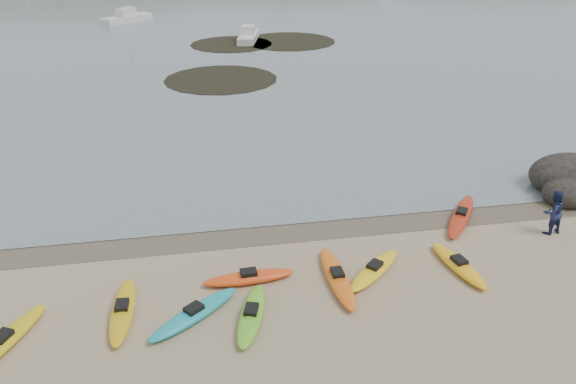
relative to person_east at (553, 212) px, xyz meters
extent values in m
plane|color=tan|center=(-10.06, 2.40, -0.92)|extent=(600.00, 600.00, 0.00)
plane|color=brown|center=(-10.06, 2.10, -0.91)|extent=(60.00, 60.00, 0.00)
ellipsoid|color=yellow|center=(-7.70, -1.53, -0.75)|extent=(2.78, 2.69, 0.34)
ellipsoid|color=#B72C12|center=(-2.95, 1.60, -0.75)|extent=(2.97, 3.72, 0.34)
ellipsoid|color=gold|center=(-16.18, -2.29, -0.75)|extent=(0.84, 3.50, 0.34)
ellipsoid|color=teal|center=(-13.97, -2.84, -0.75)|extent=(3.16, 2.73, 0.34)
ellipsoid|color=gold|center=(-19.47, -3.15, -0.75)|extent=(2.23, 3.54, 0.34)
ellipsoid|color=#6BC928|center=(-12.22, -3.21, -0.75)|extent=(1.57, 3.22, 0.34)
ellipsoid|color=#EF4914|center=(-12.08, -1.21, -0.75)|extent=(3.19, 0.89, 0.34)
ellipsoid|color=yellow|center=(-4.67, -1.77, -0.75)|extent=(1.22, 3.19, 0.34)
ellipsoid|color=orange|center=(-9.10, -1.75, -0.75)|extent=(0.73, 3.77, 0.34)
imported|color=#1B234F|center=(0.00, 0.00, 0.00)|extent=(0.99, 0.82, 1.83)
ellipsoid|color=black|center=(3.27, 3.57, -0.63)|extent=(3.82, 2.97, 1.91)
ellipsoid|color=black|center=(2.27, 2.27, -0.73)|extent=(2.12, 1.91, 1.27)
cylinder|color=black|center=(-11.17, 25.24, -0.89)|extent=(8.61, 8.61, 0.04)
cylinder|color=black|center=(-3.56, 38.34, -0.89)|extent=(9.25, 9.25, 0.04)
cylinder|color=black|center=(-9.26, 37.92, -0.89)|extent=(7.91, 7.91, 0.04)
cube|color=silver|center=(-20.11, 52.28, -0.48)|extent=(5.75, 5.66, 0.88)
cube|color=silver|center=(-7.43, 39.31, -0.52)|extent=(2.85, 5.86, 0.79)
ellipsoid|color=#384235|center=(-55.06, 197.40, -18.92)|extent=(220.00, 120.00, 80.00)
camera|label=1|loc=(-13.56, -17.08, 10.41)|focal=35.00mm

